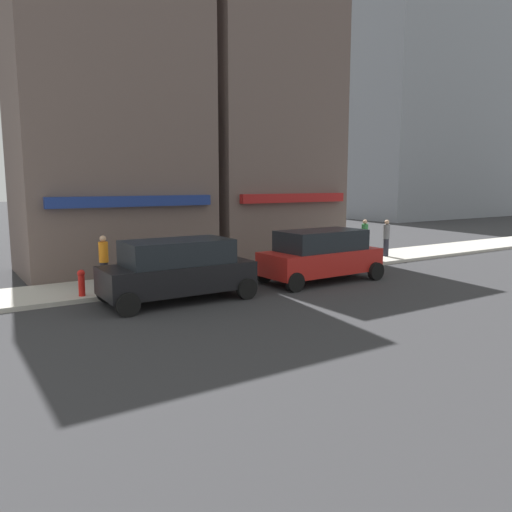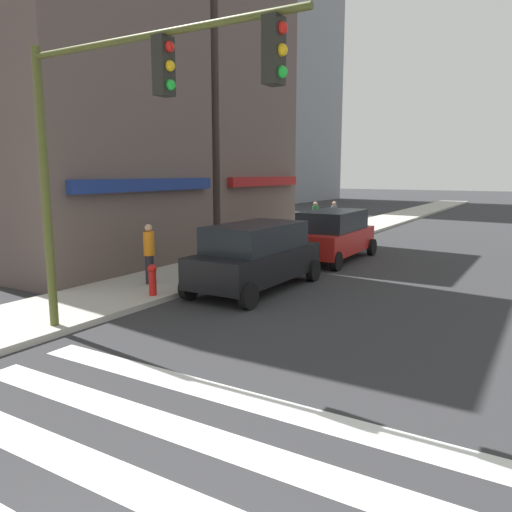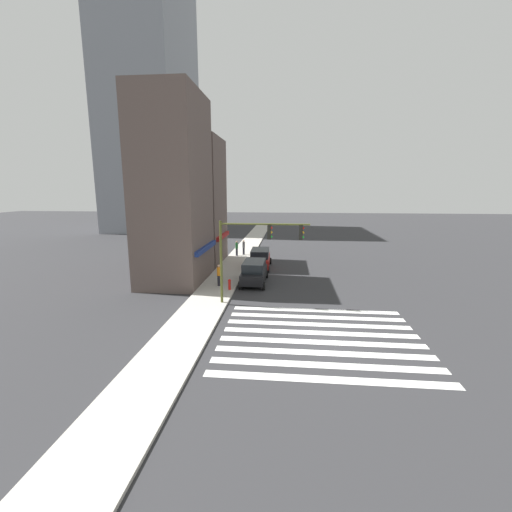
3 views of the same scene
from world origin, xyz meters
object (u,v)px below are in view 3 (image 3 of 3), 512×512
pedestrian_orange_vest (219,275)px  suv_red (260,258)px  suv_black (254,272)px  pedestrian_grey_coat (244,247)px  pedestrian_green_top (237,248)px  traffic_signal (254,244)px  fire_hydrant (229,284)px

pedestrian_orange_vest → suv_red: bearing=154.6°
suv_black → suv_red: (5.83, 0.00, 0.00)m
suv_red → pedestrian_grey_coat: (6.25, 2.52, 0.04)m
suv_red → pedestrian_orange_vest: (-7.34, 2.75, 0.04)m
pedestrian_green_top → pedestrian_orange_vest: same height
pedestrian_orange_vest → suv_black: bearing=113.9°
suv_red → pedestrian_grey_coat: bearing=20.4°
traffic_signal → pedestrian_green_top: (16.96, 3.83, -3.25)m
suv_black → traffic_signal: bearing=-173.7°
suv_black → fire_hydrant: suv_black is taller
traffic_signal → pedestrian_green_top: 17.69m
suv_black → pedestrian_orange_vest: 3.14m
suv_black → pedestrian_green_top: 11.80m
pedestrian_orange_vest → traffic_signal: bearing=34.3°
traffic_signal → pedestrian_green_top: traffic_signal is taller
pedestrian_orange_vest → fire_hydrant: 1.54m
suv_red → fire_hydrant: size_ratio=5.64×
fire_hydrant → suv_red: bearing=-11.5°
suv_red → traffic_signal: bearing=-178.6°
pedestrian_grey_coat → fire_hydrant: size_ratio=2.10×
suv_black → pedestrian_green_top: bearing=16.3°
pedestrian_grey_coat → fire_hydrant: (-14.61, -0.82, -0.46)m
suv_red → pedestrian_green_top: size_ratio=2.68×
pedestrian_orange_vest → pedestrian_grey_coat: (13.59, -0.24, 0.00)m
traffic_signal → pedestrian_grey_coat: 18.26m
traffic_signal → fire_hydrant: size_ratio=7.20×
pedestrian_orange_vest → fire_hydrant: bearing=40.9°
fire_hydrant → traffic_signal: bearing=-143.4°
traffic_signal → suv_red: 11.92m
suv_black → pedestrian_orange_vest: bearing=119.1°
fire_hydrant → pedestrian_grey_coat: bearing=3.2°
suv_black → pedestrian_green_top: size_ratio=2.66×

